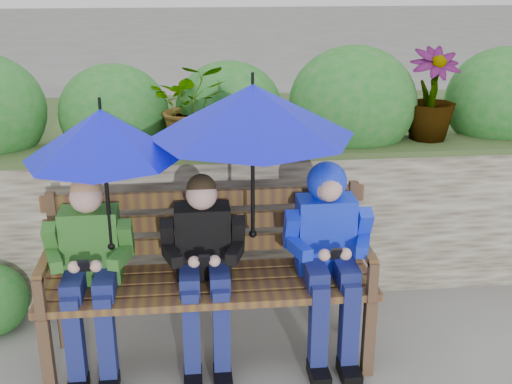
{
  "coord_description": "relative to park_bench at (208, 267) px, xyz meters",
  "views": [
    {
      "loc": [
        -0.37,
        -3.37,
        2.21
      ],
      "look_at": [
        0.0,
        0.1,
        0.95
      ],
      "focal_mm": 45.0,
      "sensor_mm": 36.0,
      "label": 1
    }
  ],
  "objects": [
    {
      "name": "ground",
      "position": [
        0.29,
        0.05,
        -0.56
      ],
      "size": [
        60.0,
        60.0,
        0.0
      ],
      "primitive_type": "plane",
      "color": "slate",
      "rests_on": "ground"
    },
    {
      "name": "garden_backdrop",
      "position": [
        0.23,
        1.64,
        0.1
      ],
      "size": [
        8.05,
        2.86,
        1.85
      ],
      "color": "brown",
      "rests_on": "ground"
    },
    {
      "name": "park_bench",
      "position": [
        0.0,
        0.0,
        0.0
      ],
      "size": [
        1.87,
        0.55,
        0.99
      ],
      "color": "#4C3524",
      "rests_on": "ground"
    },
    {
      "name": "boy_left",
      "position": [
        -0.65,
        -0.09,
        0.08
      ],
      "size": [
        0.47,
        0.55,
        1.13
      ],
      "color": "#305F28",
      "rests_on": "ground"
    },
    {
      "name": "boy_middle",
      "position": [
        -0.03,
        -0.09,
        0.08
      ],
      "size": [
        0.46,
        0.54,
        1.12
      ],
      "color": "black",
      "rests_on": "ground"
    },
    {
      "name": "boy_right",
      "position": [
        0.68,
        -0.08,
        0.14
      ],
      "size": [
        0.49,
        0.6,
        1.16
      ],
      "color": "#000EDE",
      "rests_on": "ground"
    },
    {
      "name": "umbrella_left",
      "position": [
        -0.52,
        -0.07,
        0.82
      ],
      "size": [
        0.83,
        0.83,
        0.84
      ],
      "color": "#0C11E1",
      "rests_on": "ground"
    },
    {
      "name": "umbrella_right",
      "position": [
        0.25,
        -0.03,
        0.91
      ],
      "size": [
        1.1,
        1.1,
        0.93
      ],
      "color": "#0C11E1",
      "rests_on": "ground"
    }
  ]
}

